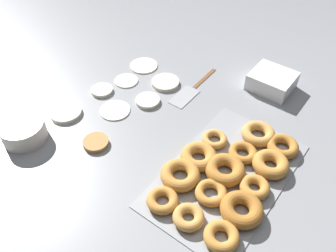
% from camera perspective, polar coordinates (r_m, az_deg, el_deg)
% --- Properties ---
extents(ground_plane, '(3.00, 3.00, 0.00)m').
position_cam_1_polar(ground_plane, '(1.23, -3.27, 1.64)').
color(ground_plane, gray).
extents(pancake_0, '(0.09, 0.09, 0.01)m').
position_cam_1_polar(pancake_0, '(1.38, -6.71, 7.30)').
color(pancake_0, silver).
rests_on(pancake_0, ground_plane).
extents(pancake_1, '(0.09, 0.09, 0.01)m').
position_cam_1_polar(pancake_1, '(1.28, -3.27, 4.09)').
color(pancake_1, silver).
rests_on(pancake_1, ground_plane).
extents(pancake_2, '(0.08, 0.08, 0.02)m').
position_cam_1_polar(pancake_2, '(1.15, -11.49, -2.61)').
color(pancake_2, '#B27F42').
rests_on(pancake_2, ground_plane).
extents(pancake_3, '(0.11, 0.11, 0.01)m').
position_cam_1_polar(pancake_3, '(1.26, -8.52, 2.59)').
color(pancake_3, silver).
rests_on(pancake_3, ground_plane).
extents(pancake_4, '(0.08, 0.08, 0.01)m').
position_cam_1_polar(pancake_4, '(1.35, -10.49, 5.70)').
color(pancake_4, silver).
rests_on(pancake_4, ground_plane).
extents(pancake_5, '(0.11, 0.11, 0.01)m').
position_cam_1_polar(pancake_5, '(1.28, -16.07, 2.13)').
color(pancake_5, silver).
rests_on(pancake_5, ground_plane).
extents(pancake_6, '(0.10, 0.10, 0.01)m').
position_cam_1_polar(pancake_6, '(1.36, -0.42, 7.01)').
color(pancake_6, beige).
rests_on(pancake_6, ground_plane).
extents(pancake_7, '(0.11, 0.11, 0.01)m').
position_cam_1_polar(pancake_7, '(1.46, -3.92, 9.72)').
color(pancake_7, beige).
rests_on(pancake_7, ground_plane).
extents(donut_tray, '(0.51, 0.31, 0.04)m').
position_cam_1_polar(donut_tray, '(1.05, 9.48, -7.62)').
color(donut_tray, '#93969B').
rests_on(donut_tray, ground_plane).
extents(batter_bowl, '(0.14, 0.14, 0.06)m').
position_cam_1_polar(batter_bowl, '(1.22, -22.18, -0.76)').
color(batter_bowl, silver).
rests_on(batter_bowl, ground_plane).
extents(container_stack, '(0.14, 0.15, 0.06)m').
position_cam_1_polar(container_stack, '(1.38, 16.31, 6.92)').
color(container_stack, white).
rests_on(container_stack, ground_plane).
extents(spatula, '(0.27, 0.06, 0.01)m').
position_cam_1_polar(spatula, '(1.32, 3.38, 5.42)').
color(spatula, brown).
rests_on(spatula, ground_plane).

